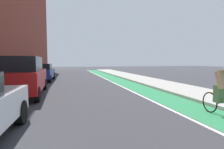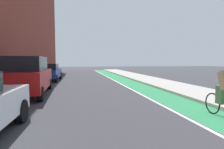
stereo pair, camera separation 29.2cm
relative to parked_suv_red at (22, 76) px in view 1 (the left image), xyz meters
The scene contains 7 objects.
ground_plane 3.76m from the parked_suv_red, 26.54° to the left, with size 93.16×93.16×0.00m, color #38383D.
bike_lane_paint 7.71m from the parked_suv_red, 28.25° to the left, with size 1.60×42.34×0.00m, color #2D8451.
lane_divider_stripe 6.94m from the parked_suv_red, 31.80° to the left, with size 0.12×42.34×0.00m, color white.
sidewalk_right 9.66m from the parked_suv_red, 22.11° to the left, with size 2.75×42.34×0.14m, color #A8A59E.
parked_suv_red is the anchor object (origin of this frame).
parked_sedan_blue 6.96m from the parked_suv_red, 90.03° to the left, with size 1.98×4.25×1.53m.
cyclist_mid 8.67m from the parked_suv_red, 37.12° to the right, with size 0.48×1.75×1.63m.
Camera 1 is at (-0.99, 5.73, 1.75)m, focal length 28.91 mm.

